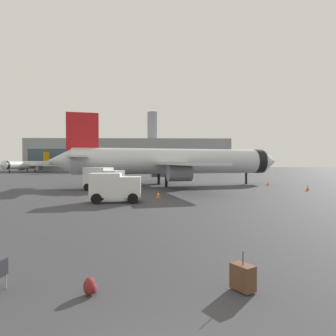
# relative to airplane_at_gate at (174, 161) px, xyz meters

# --- Properties ---
(airplane_at_gate) EXTENTS (35.49, 32.27, 10.50)m
(airplane_at_gate) POSITION_rel_airplane_at_gate_xyz_m (0.00, 0.00, 0.00)
(airplane_at_gate) COLOR silver
(airplane_at_gate) RESTS_ON ground
(airplane_taxiing) EXTENTS (22.37, 24.50, 7.35)m
(airplane_taxiing) POSITION_rel_airplane_at_gate_xyz_m (-47.04, 59.08, -1.10)
(airplane_taxiing) COLOR silver
(airplane_taxiing) RESTS_ON ground
(service_truck) EXTENTS (5.28, 4.13, 2.90)m
(service_truck) POSITION_rel_airplane_at_gate_xyz_m (-9.21, -7.65, -2.05)
(service_truck) COLOR white
(service_truck) RESTS_ON ground
(cargo_van) EXTENTS (4.48, 2.47, 2.60)m
(cargo_van) POSITION_rel_airplane_at_gate_xyz_m (-6.17, -18.57, -2.21)
(cargo_van) COLOR white
(cargo_van) RESTS_ON ground
(safety_cone_near) EXTENTS (0.44, 0.44, 0.64)m
(safety_cone_near) POSITION_rel_airplane_at_gate_xyz_m (-8.24, -1.42, -3.34)
(safety_cone_near) COLOR #F2590C
(safety_cone_near) RESTS_ON ground
(safety_cone_mid) EXTENTS (0.44, 0.44, 0.69)m
(safety_cone_mid) POSITION_rel_airplane_at_gate_xyz_m (-2.33, -15.64, -3.31)
(safety_cone_mid) COLOR #F2590C
(safety_cone_mid) RESTS_ON ground
(safety_cone_far) EXTENTS (0.44, 0.44, 0.78)m
(safety_cone_far) POSITION_rel_airplane_at_gate_xyz_m (16.21, -8.79, -3.27)
(safety_cone_far) COLOR #F2590C
(safety_cone_far) RESTS_ON ground
(safety_cone_outer) EXTENTS (0.44, 0.44, 0.66)m
(safety_cone_outer) POSITION_rel_airplane_at_gate_xyz_m (14.42, -0.24, -3.33)
(safety_cone_outer) COLOR #F2590C
(safety_cone_outer) RESTS_ON ground
(rolling_suitcase) EXTENTS (0.68, 0.75, 1.10)m
(rolling_suitcase) POSITION_rel_airplane_at_gate_xyz_m (0.01, -36.92, -3.27)
(rolling_suitcase) COLOR brown
(rolling_suitcase) RESTS_ON ground
(traveller_backpack) EXTENTS (0.36, 0.40, 0.48)m
(traveller_backpack) POSITION_rel_airplane_at_gate_xyz_m (-4.17, -37.04, -3.42)
(traveller_backpack) COLOR maroon
(traveller_backpack) RESTS_ON ground
(terminal_building) EXTENTS (80.78, 22.43, 24.79)m
(terminal_building) POSITION_rel_airplane_at_gate_xyz_m (-13.95, 81.89, 2.86)
(terminal_building) COLOR gray
(terminal_building) RESTS_ON ground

